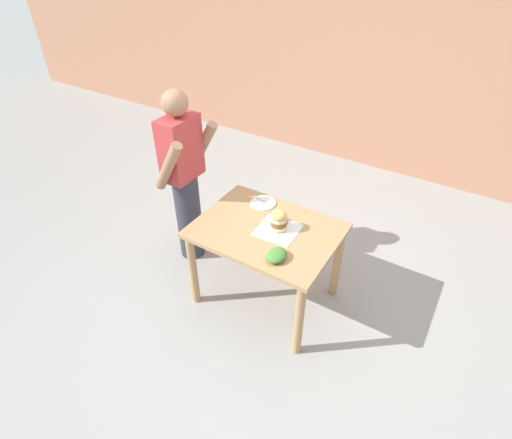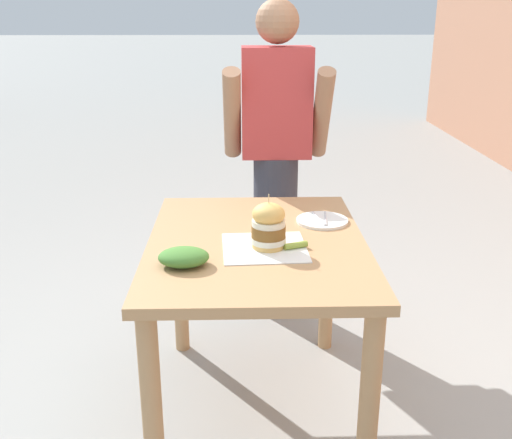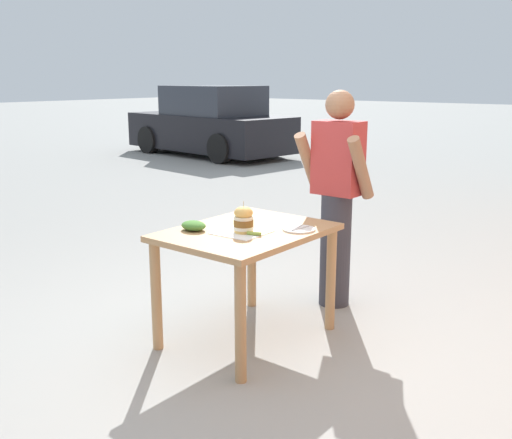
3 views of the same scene
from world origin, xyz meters
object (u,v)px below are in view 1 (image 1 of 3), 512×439
sandwich (279,220)px  pickle_spear (286,222)px  patio_table (266,241)px  side_plate_with_forks (263,203)px  side_salad (277,255)px  diner_across_table (184,178)px

sandwich → pickle_spear: 0.13m
patio_table → pickle_spear: bearing=-34.5°
side_plate_with_forks → sandwich: bearing=-130.1°
sandwich → side_salad: bearing=-153.1°
patio_table → diner_across_table: (0.13, 0.94, 0.23)m
patio_table → side_salad: side_salad is taller
patio_table → pickle_spear: size_ratio=12.21×
side_plate_with_forks → patio_table: bearing=-144.2°
pickle_spear → side_salad: (-0.41, -0.14, 0.02)m
sandwich → side_salad: sandwich is taller
pickle_spear → sandwich: bearing=171.2°
sandwich → side_plate_with_forks: sandwich is taller
patio_table → pickle_spear: pickle_spear is taller
patio_table → sandwich: size_ratio=5.38×
patio_table → side_plate_with_forks: (0.28, 0.20, 0.14)m
sandwich → diner_across_table: size_ratio=0.12×
pickle_spear → diner_across_table: size_ratio=0.05×
side_plate_with_forks → diner_across_table: size_ratio=0.13×
side_plate_with_forks → pickle_spear: bearing=-114.8°
patio_table → sandwich: bearing=-63.3°
side_plate_with_forks → diner_across_table: 0.76m
sandwich → diner_across_table: diner_across_table is taller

